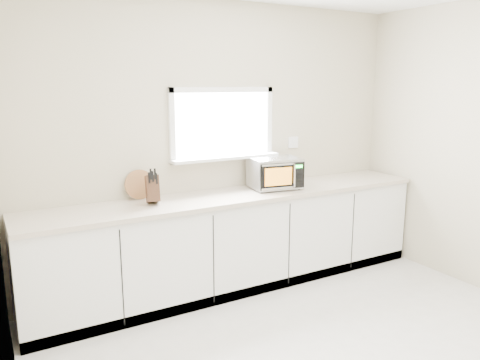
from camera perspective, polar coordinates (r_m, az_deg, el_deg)
back_wall at (r=4.58m, az=-2.20°, el=4.53°), size 4.00×0.17×2.70m
cabinets at (r=4.53m, az=-0.38°, el=-7.55°), size 3.92×0.60×0.88m
countertop at (r=4.39m, az=-0.32°, el=-1.91°), size 3.92×0.64×0.04m
microwave at (r=4.59m, az=4.29°, el=0.92°), size 0.52×0.45×0.30m
knife_block at (r=4.06m, az=-10.63°, el=-1.00°), size 0.14×0.23×0.32m
cutting_board at (r=4.25m, az=-12.15°, el=-0.53°), size 0.26×0.06×0.26m
coffee_grinder at (r=4.60m, az=4.53°, el=0.37°), size 0.16×0.16×0.23m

